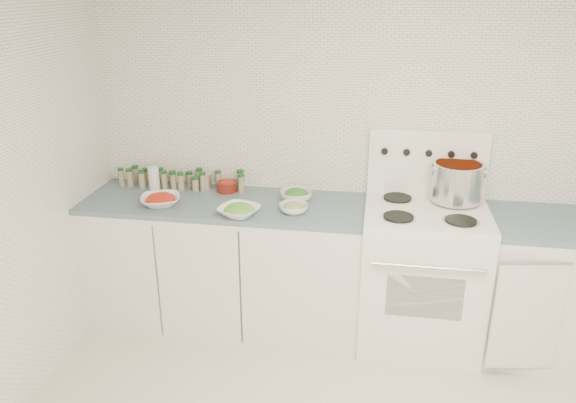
% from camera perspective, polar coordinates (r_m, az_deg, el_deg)
% --- Properties ---
extents(room_walls, '(3.54, 3.04, 2.52)m').
position_cam_1_polar(room_walls, '(2.24, 5.10, 3.49)').
color(room_walls, white).
rests_on(room_walls, ground).
extents(counter_left, '(1.85, 0.62, 0.90)m').
position_cam_1_polar(counter_left, '(3.89, -6.29, -6.16)').
color(counter_left, white).
rests_on(counter_left, ground).
extents(stove, '(0.76, 0.70, 1.36)m').
position_cam_1_polar(stove, '(3.76, 13.38, -6.92)').
color(stove, white).
rests_on(stove, ground).
extents(counter_right, '(0.89, 0.70, 0.90)m').
position_cam_1_polar(counter_right, '(3.94, 25.43, -7.94)').
color(counter_right, white).
rests_on(counter_right, ground).
extents(stock_pot, '(0.34, 0.32, 0.24)m').
position_cam_1_polar(stock_pot, '(3.69, 16.78, 2.08)').
color(stock_pot, silver).
rests_on(stock_pot, stove).
extents(bowl_tomato, '(0.32, 0.32, 0.08)m').
position_cam_1_polar(bowl_tomato, '(3.70, -12.82, 0.16)').
color(bowl_tomato, white).
rests_on(bowl_tomato, counter_left).
extents(bowl_snowpea, '(0.31, 0.31, 0.08)m').
position_cam_1_polar(bowl_snowpea, '(3.46, -5.00, -0.91)').
color(bowl_snowpea, white).
rests_on(bowl_snowpea, counter_left).
extents(bowl_broccoli, '(0.25, 0.25, 0.09)m').
position_cam_1_polar(bowl_broccoli, '(3.68, 0.86, 0.68)').
color(bowl_broccoli, white).
rests_on(bowl_broccoli, counter_left).
extents(bowl_zucchini, '(0.24, 0.24, 0.07)m').
position_cam_1_polar(bowl_zucchini, '(3.49, 0.59, -0.62)').
color(bowl_zucchini, white).
rests_on(bowl_zucchini, counter_left).
extents(bowl_pepper, '(0.14, 0.14, 0.08)m').
position_cam_1_polar(bowl_pepper, '(3.87, -6.23, 1.62)').
color(bowl_pepper, '#611710').
rests_on(bowl_pepper, counter_left).
extents(salt_canister, '(0.10, 0.10, 0.15)m').
position_cam_1_polar(salt_canister, '(4.00, -13.47, 2.33)').
color(salt_canister, white).
rests_on(salt_canister, counter_left).
extents(tin_can, '(0.09, 0.09, 0.11)m').
position_cam_1_polar(tin_can, '(3.93, -8.37, 2.05)').
color(tin_can, '#B6B09A').
rests_on(tin_can, counter_left).
extents(spice_cluster, '(0.91, 0.16, 0.14)m').
position_cam_1_polar(spice_cluster, '(3.98, -11.15, 2.27)').
color(spice_cluster, gray).
rests_on(spice_cluster, counter_left).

